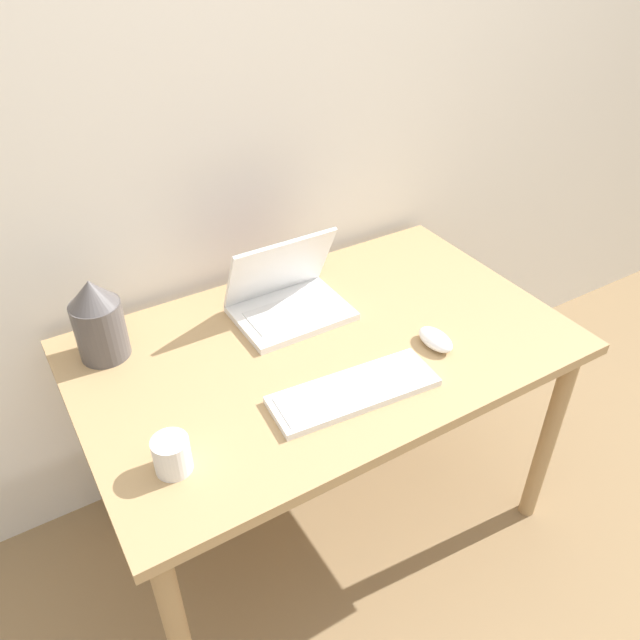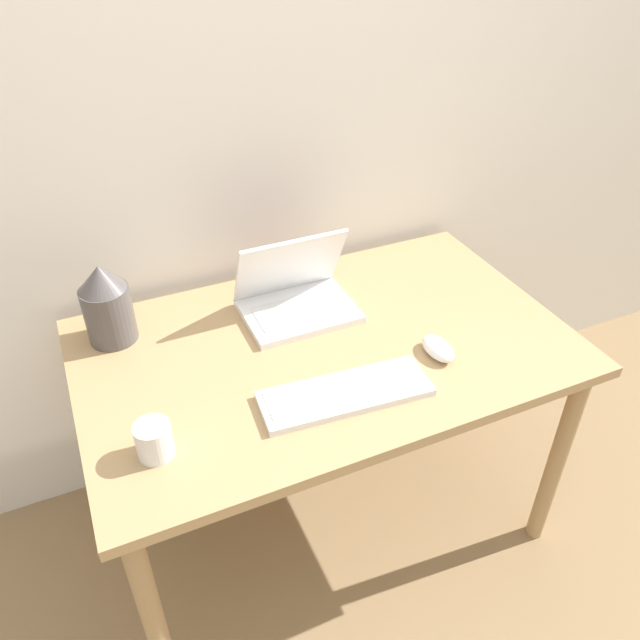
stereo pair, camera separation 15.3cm
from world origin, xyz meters
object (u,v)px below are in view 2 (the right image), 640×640
mug (154,440)px  laptop (295,295)px  mouse (438,348)px  vase (107,304)px  keyboard (345,393)px

mug → laptop: bearing=38.3°
laptop → mug: size_ratio=3.71×
laptop → mug: 0.60m
laptop → mouse: laptop is taller
mouse → mug: 0.73m
vase → laptop: bearing=-8.8°
keyboard → mouse: mouse is taller
laptop → mug: bearing=-141.7°
mouse → vase: (-0.74, 0.41, 0.09)m
mouse → vase: bearing=151.2°
vase → mug: (0.02, -0.45, -0.07)m
laptop → keyboard: 0.38m
mug → vase: bearing=91.9°
laptop → vase: 0.49m
mouse → mug: mug is taller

